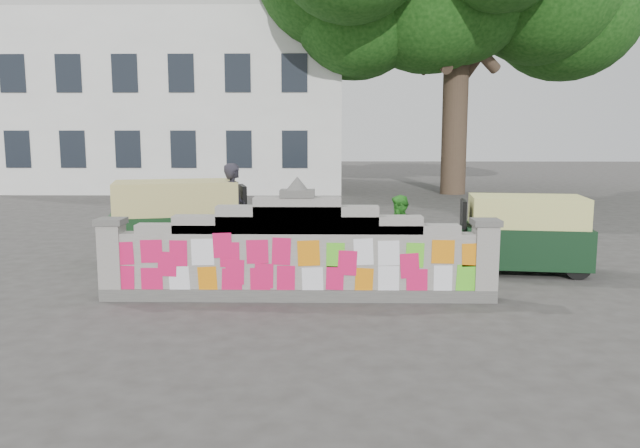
% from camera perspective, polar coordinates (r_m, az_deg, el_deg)
% --- Properties ---
extents(ground, '(100.00, 100.00, 0.00)m').
position_cam_1_polar(ground, '(10.27, -2.04, -6.89)').
color(ground, '#383533').
rests_on(ground, ground).
extents(parapet_wall, '(6.48, 0.44, 2.01)m').
position_cam_1_polar(parapet_wall, '(10.09, -2.06, -2.79)').
color(parapet_wall, '#4C4C49').
rests_on(parapet_wall, ground).
extents(building, '(16.00, 10.00, 8.90)m').
position_cam_1_polar(building, '(32.78, -12.53, 10.44)').
color(building, silver).
rests_on(building, ground).
extents(cyclist_bike, '(2.19, 1.38, 1.09)m').
position_cam_1_polar(cyclist_bike, '(12.96, -7.79, -1.30)').
color(cyclist_bike, black).
rests_on(cyclist_bike, ground).
extents(cyclist_rider, '(0.64, 0.78, 1.84)m').
position_cam_1_polar(cyclist_rider, '(12.91, -7.82, 0.35)').
color(cyclist_rider, '#23212A').
rests_on(cyclist_rider, ground).
extents(pedestrian, '(0.82, 0.90, 1.51)m').
position_cam_1_polar(pedestrian, '(12.19, 7.29, -0.91)').
color(pedestrian, green).
rests_on(pedestrian, ground).
extents(rickshaw_left, '(3.20, 2.05, 1.72)m').
position_cam_1_polar(rickshaw_left, '(13.24, -12.63, 0.29)').
color(rickshaw_left, black).
rests_on(rickshaw_left, ground).
extents(rickshaw_right, '(2.75, 1.53, 1.49)m').
position_cam_1_polar(rickshaw_right, '(12.72, 17.99, -0.78)').
color(rickshaw_right, black).
rests_on(rickshaw_right, ground).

